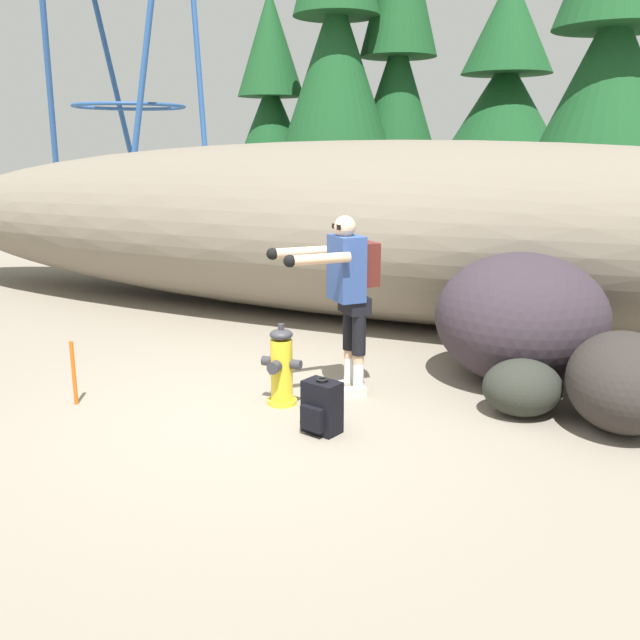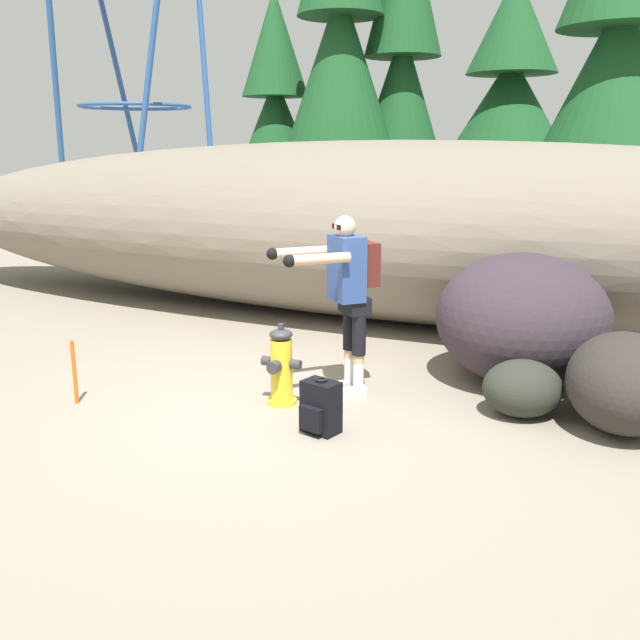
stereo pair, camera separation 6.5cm
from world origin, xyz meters
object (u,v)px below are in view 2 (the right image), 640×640
at_px(boulder_mid, 625,383).
at_px(survey_stake, 74,372).
at_px(fire_hydrant, 281,367).
at_px(boulder_small, 522,388).
at_px(utility_worker, 347,284).
at_px(spare_backpack, 321,407).
at_px(boulder_large, 522,319).

relative_size(boulder_mid, survey_stake, 1.92).
bearing_deg(survey_stake, fire_hydrant, 23.11).
distance_m(boulder_small, survey_stake, 4.03).
height_order(utility_worker, spare_backpack, utility_worker).
bearing_deg(fire_hydrant, utility_worker, 46.51).
relative_size(spare_backpack, survey_stake, 0.78).
bearing_deg(survey_stake, boulder_large, 31.56).
distance_m(fire_hydrant, spare_backpack, 0.76).
distance_m(fire_hydrant, survey_stake, 1.89).
distance_m(spare_backpack, boulder_small, 1.80).
bearing_deg(spare_backpack, survey_stake, -67.17).
bearing_deg(utility_worker, boulder_mid, 136.17).
height_order(fire_hydrant, boulder_large, boulder_large).
bearing_deg(boulder_mid, boulder_small, -179.90).
distance_m(fire_hydrant, utility_worker, 0.98).
distance_m(boulder_large, boulder_small, 1.02).
xyz_separation_m(fire_hydrant, boulder_small, (2.07, 0.58, -0.10)).
relative_size(fire_hydrant, boulder_large, 0.45).
height_order(spare_backpack, boulder_large, boulder_large).
xyz_separation_m(spare_backpack, boulder_mid, (2.28, 1.04, 0.20)).
relative_size(spare_backpack, boulder_small, 0.68).
relative_size(utility_worker, boulder_large, 1.00).
xyz_separation_m(fire_hydrant, boulder_large, (1.91, 1.50, 0.30)).
distance_m(utility_worker, survey_stake, 2.63).
height_order(utility_worker, boulder_large, utility_worker).
height_order(boulder_large, boulder_mid, boulder_large).
xyz_separation_m(boulder_small, survey_stake, (-3.81, -1.32, 0.05)).
bearing_deg(boulder_large, boulder_small, -80.40).
bearing_deg(utility_worker, spare_backpack, 52.19).
height_order(utility_worker, boulder_small, utility_worker).
bearing_deg(spare_backpack, boulder_mid, 130.54).
xyz_separation_m(boulder_mid, boulder_small, (-0.81, -0.00, -0.16)).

